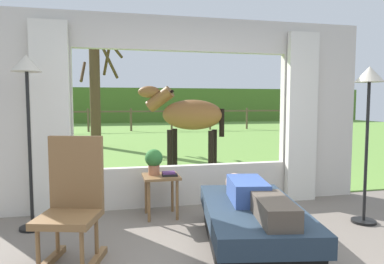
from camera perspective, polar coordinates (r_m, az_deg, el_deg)
The scene contains 16 objects.
back_wall_with_window at distance 4.84m, azimuth -1.23°, elevation 2.80°, with size 5.20×0.12×2.55m.
curtain_panel_left at distance 4.65m, azimuth -21.68°, elevation 1.77°, with size 0.44×0.10×2.40m, color silver.
curtain_panel_right at distance 5.32m, azimuth 17.21°, elevation 2.23°, with size 0.44×0.10×2.40m, color silver.
outdoor_pasture_lawn at distance 15.73m, azimuth -9.36°, elevation -0.39°, with size 36.00×21.68×0.02m, color olive.
distant_hill_ridge at distance 25.50m, azimuth -10.83°, elevation 4.24°, with size 36.00×2.00×2.40m, color #4C712A.
recliner_sofa at distance 3.63m, azimuth 9.73°, elevation -14.56°, with size 1.19×1.83×0.42m.
reclining_person at distance 3.50m, azimuth 10.12°, elevation -10.12°, with size 0.44×1.43×0.22m.
rocking_chair at distance 3.32m, azimuth -18.66°, elevation -10.70°, with size 0.63×0.78×1.12m.
side_table at distance 4.44m, azimuth -4.99°, elevation -8.14°, with size 0.44×0.44×0.52m.
potted_plant at distance 4.44m, azimuth -6.15°, elevation -4.51°, with size 0.22×0.22×0.32m.
book_stack at distance 4.37m, azimuth -3.69°, elevation -6.74°, with size 0.19×0.13×0.05m.
floor_lamp_left at distance 4.27m, azimuth -24.95°, elevation 6.23°, with size 0.32×0.32×1.93m.
floor_lamp_right at distance 4.57m, azimuth 26.52°, elevation 5.03°, with size 0.32×0.32×1.83m.
horse at distance 7.10m, azimuth -0.63°, elevation 2.68°, with size 1.75×1.17×1.73m.
pasture_tree at distance 11.51m, azimuth -15.16°, elevation 6.00°, with size 1.33×1.43×3.63m.
pasture_fence_line at distance 17.48m, azimuth -9.78°, elevation 2.53°, with size 16.10×0.10×1.10m.
Camera 1 is at (-0.99, -2.48, 1.42)m, focal length 33.18 mm.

